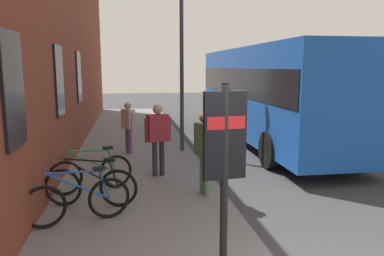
# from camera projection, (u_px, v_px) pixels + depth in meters

# --- Properties ---
(ground) EXTENTS (60.00, 60.00, 0.00)m
(ground) POSITION_uv_depth(u_px,v_px,m) (239.00, 168.00, 10.08)
(ground) COLOR #38383A
(sidewalk_pavement) EXTENTS (24.00, 3.50, 0.12)m
(sidewalk_pavement) POSITION_uv_depth(u_px,v_px,m) (136.00, 153.00, 11.56)
(sidewalk_pavement) COLOR slate
(sidewalk_pavement) RESTS_ON ground
(station_facade) EXTENTS (22.00, 0.65, 7.70)m
(station_facade) POSITION_uv_depth(u_px,v_px,m) (66.00, 30.00, 11.57)
(station_facade) COLOR brown
(station_facade) RESTS_ON ground
(bicycle_by_door) EXTENTS (0.60, 1.73, 0.97)m
(bicycle_by_door) POSITION_uv_depth(u_px,v_px,m) (78.00, 201.00, 6.16)
(bicycle_by_door) COLOR black
(bicycle_by_door) RESTS_ON sidewalk_pavement
(bicycle_far_end) EXTENTS (0.54, 1.75, 0.97)m
(bicycle_far_end) POSITION_uv_depth(u_px,v_px,m) (91.00, 186.00, 6.91)
(bicycle_far_end) COLOR black
(bicycle_far_end) RESTS_ON sidewalk_pavement
(bicycle_leaning_wall) EXTENTS (0.68, 1.70, 0.97)m
(bicycle_leaning_wall) POSITION_uv_depth(u_px,v_px,m) (91.00, 173.00, 7.75)
(bicycle_leaning_wall) COLOR black
(bicycle_leaning_wall) RESTS_ON sidewalk_pavement
(transit_info_sign) EXTENTS (0.15, 0.56, 2.40)m
(transit_info_sign) POSITION_uv_depth(u_px,v_px,m) (225.00, 148.00, 4.59)
(transit_info_sign) COLOR black
(transit_info_sign) RESTS_ON sidewalk_pavement
(city_bus) EXTENTS (10.53, 2.74, 3.35)m
(city_bus) POSITION_uv_depth(u_px,v_px,m) (268.00, 89.00, 13.17)
(city_bus) COLOR #1951B2
(city_bus) RESTS_ON ground
(pedestrian_by_facade) EXTENTS (0.63, 0.38, 1.71)m
(pedestrian_by_facade) POSITION_uv_depth(u_px,v_px,m) (205.00, 145.00, 7.42)
(pedestrian_by_facade) COLOR #4C724C
(pedestrian_by_facade) RESTS_ON sidewalk_pavement
(pedestrian_crossing_street) EXTENTS (0.51, 0.42, 1.55)m
(pedestrian_crossing_street) POSITION_uv_depth(u_px,v_px,m) (128.00, 122.00, 11.15)
(pedestrian_crossing_street) COLOR #723F72
(pedestrian_crossing_street) RESTS_ON sidewalk_pavement
(pedestrian_near_bus) EXTENTS (0.35, 0.64, 1.72)m
(pedestrian_near_bus) POSITION_uv_depth(u_px,v_px,m) (158.00, 133.00, 8.77)
(pedestrian_near_bus) COLOR #26262D
(pedestrian_near_bus) RESTS_ON sidewalk_pavement
(street_lamp) EXTENTS (0.28, 0.28, 5.48)m
(street_lamp) POSITION_uv_depth(u_px,v_px,m) (182.00, 46.00, 11.14)
(street_lamp) COLOR #333338
(street_lamp) RESTS_ON sidewalk_pavement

